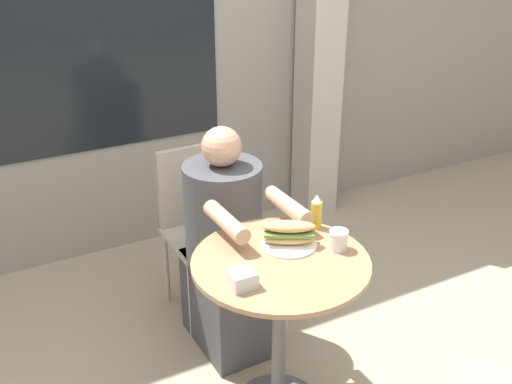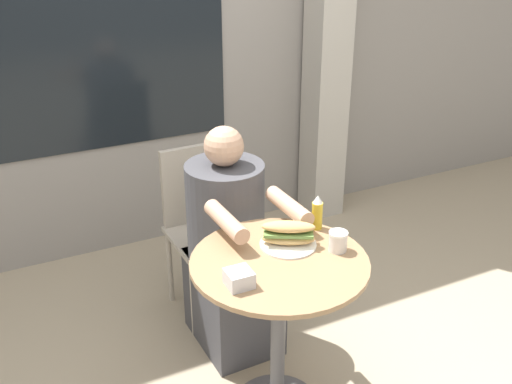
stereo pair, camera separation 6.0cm
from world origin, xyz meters
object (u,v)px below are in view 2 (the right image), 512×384
Objects in this scene: cafe_table at (279,304)px; condiment_bottle at (317,213)px; seated_diner at (230,255)px; diner_chair at (202,215)px; drink_cup at (338,241)px; sandwich_on_plate at (288,235)px.

cafe_table is 4.95× the size of condiment_bottle.
seated_diner is (0.03, 0.53, -0.07)m from cafe_table.
diner_chair is 0.80× the size of seated_diner.
drink_cup is at bearing -96.30° from condiment_bottle.
seated_diner is (0.00, -0.35, -0.05)m from diner_chair.
diner_chair reaches higher than cafe_table.
condiment_bottle is at bearing 30.85° from cafe_table.
condiment_bottle is (0.02, 0.19, 0.03)m from drink_cup.
condiment_bottle reaches higher than sandwich_on_plate.
condiment_bottle is at bearing 22.03° from sandwich_on_plate.
seated_diner reaches higher than drink_cup.
sandwich_on_plate is at bearing 92.91° from diner_chair.
drink_cup is (0.24, -0.04, 0.24)m from cafe_table.
seated_diner is 13.59× the size of drink_cup.
cafe_table is 9.26× the size of drink_cup.
diner_chair is at bearing 88.44° from cafe_table.
seated_diner is at bearing 97.12° from sandwich_on_plate.
sandwich_on_plate is at bearing -157.97° from condiment_bottle.
condiment_bottle is (0.26, 0.15, 0.27)m from cafe_table.
diner_chair is at bearing -90.82° from seated_diner.
seated_diner is 0.68m from drink_cup.
condiment_bottle is (0.23, -0.38, 0.35)m from seated_diner.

